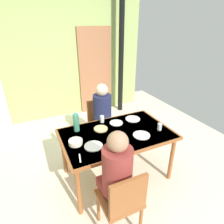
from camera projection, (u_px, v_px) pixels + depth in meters
name	position (u px, v px, depth m)	size (l,w,h in m)	color
ground_plane	(85.00, 177.00, 2.84)	(5.88, 5.88, 0.00)	silver
wall_back	(48.00, 57.00, 4.08)	(4.39, 0.10, 2.80)	#99B063
door_wooden	(95.00, 71.00, 4.59)	(0.80, 0.05, 2.00)	#996140
stove_pipe_column	(121.00, 54.00, 4.40)	(0.12, 0.12, 2.80)	black
dining_table	(117.00, 137.00, 2.59)	(1.48, 0.92, 0.73)	#945329
chair_near_diner	(122.00, 201.00, 1.88)	(0.40, 0.40, 0.87)	#945329
chair_far_diner	(100.00, 121.00, 3.36)	(0.40, 0.40, 0.87)	#945329
person_near_diner	(117.00, 170.00, 1.86)	(0.30, 0.37, 0.77)	maroon
person_far_diner	(103.00, 110.00, 3.13)	(0.30, 0.37, 0.77)	#211C48
water_bottle_green_near	(76.00, 122.00, 2.57)	(0.08, 0.08, 0.28)	#3B876A
serving_bowl_center	(76.00, 142.00, 2.33)	(0.17, 0.17, 0.06)	#F0E1C6
dinner_plate_near_left	(133.00, 119.00, 2.92)	(0.22, 0.22, 0.01)	white
dinner_plate_near_right	(116.00, 123.00, 2.81)	(0.19, 0.19, 0.01)	white
dinner_plate_far_center	(142.00, 135.00, 2.51)	(0.22, 0.22, 0.01)	white
dinner_plate_far_side	(94.00, 146.00, 2.29)	(0.22, 0.22, 0.01)	white
drinking_glass_by_near_diner	(102.00, 119.00, 2.82)	(0.06, 0.06, 0.10)	silver
drinking_glass_by_far_diner	(160.00, 127.00, 2.62)	(0.06, 0.06, 0.10)	silver
bread_plate_sliced	(101.00, 129.00, 2.65)	(0.19, 0.19, 0.02)	#DBB77A
cutlery_knife_near	(80.00, 158.00, 2.09)	(0.15, 0.02, 0.00)	silver
cutlery_fork_near	(118.00, 142.00, 2.38)	(0.15, 0.02, 0.00)	silver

